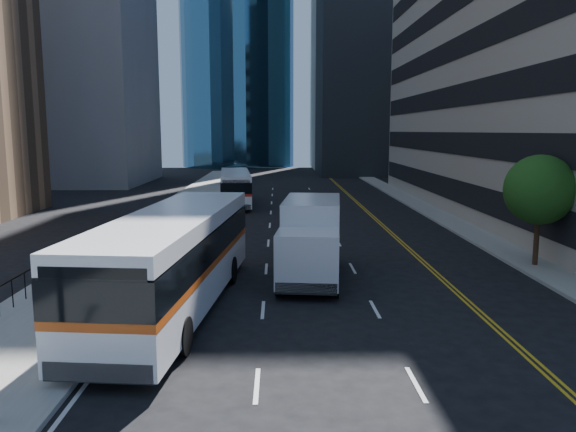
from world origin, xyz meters
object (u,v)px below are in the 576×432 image
object	(u,v)px
bus_front	(175,257)
bus_rear	(235,187)
street_tree	(540,190)
box_truck	(311,238)

from	to	relation	value
bus_front	bus_rear	world-z (taller)	bus_front
street_tree	bus_rear	world-z (taller)	street_tree
bus_rear	bus_front	bearing A→B (deg)	-95.06
bus_front	box_truck	xyz separation A→B (m)	(5.06, 4.20, -0.13)
bus_rear	box_truck	size ratio (longest dim) A/B	1.55
bus_front	street_tree	bearing A→B (deg)	26.26
bus_front	box_truck	distance (m)	6.57
street_tree	bus_front	size ratio (longest dim) A/B	0.37
bus_front	box_truck	world-z (taller)	bus_front
bus_front	box_truck	size ratio (longest dim) A/B	1.90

